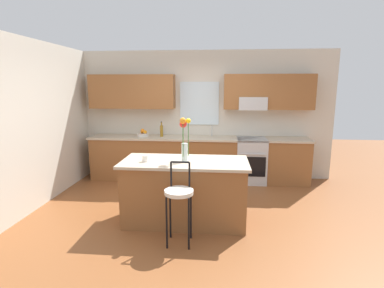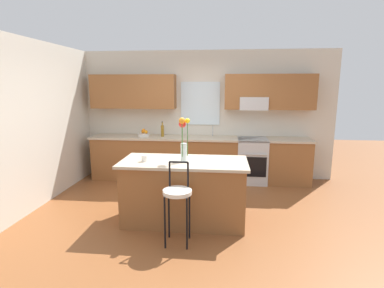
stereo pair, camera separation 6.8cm
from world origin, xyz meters
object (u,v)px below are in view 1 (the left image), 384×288
bar_stool_near (179,196)px  flower_vase (184,138)px  oven_range (251,160)px  kitchen_island (185,191)px  mug_ceramic (145,159)px  fruit_bowl_oranges (143,134)px  bottle_olive_oil (162,131)px

bar_stool_near → flower_vase: flower_vase is taller
oven_range → bar_stool_near: bearing=-113.8°
kitchen_island → flower_vase: flower_vase is taller
oven_range → mug_ceramic: mug_ceramic is taller
flower_vase → mug_ceramic: flower_vase is taller
bar_stool_near → flower_vase: (-0.00, 0.61, 0.62)m
fruit_bowl_oranges → bottle_olive_oil: bottle_olive_oil is taller
oven_range → bar_stool_near: (-1.15, -2.60, 0.18)m
bottle_olive_oil → bar_stool_near: bearing=-74.7°
oven_range → bottle_olive_oil: bearing=179.2°
mug_ceramic → fruit_bowl_oranges: size_ratio=0.37×
mug_ceramic → oven_range: bearing=50.6°
mug_ceramic → bottle_olive_oil: bottle_olive_oil is taller
flower_vase → bottle_olive_oil: size_ratio=1.97×
kitchen_island → bottle_olive_oil: (-0.72, 1.99, 0.58)m
fruit_bowl_oranges → bottle_olive_oil: 0.41m
bar_stool_near → flower_vase: bearing=90.2°
oven_range → flower_vase: 2.43m
bottle_olive_oil → mug_ceramic: bearing=-85.4°
oven_range → flower_vase: flower_vase is taller
oven_range → bottle_olive_oil: bottle_olive_oil is taller
fruit_bowl_oranges → bottle_olive_oil: (0.40, -0.00, 0.08)m
kitchen_island → flower_vase: size_ratio=2.88×
kitchen_island → fruit_bowl_oranges: size_ratio=7.51×
flower_vase → mug_ceramic: 0.63m
oven_range → mug_ceramic: size_ratio=10.22×
flower_vase → mug_ceramic: size_ratio=6.95×
oven_range → kitchen_island: 2.28m
mug_ceramic → bar_stool_near: bearing=-43.8°
oven_range → mug_ceramic: 2.72m
oven_range → bottle_olive_oil: (-1.87, 0.02, 0.59)m
oven_range → bottle_olive_oil: 1.96m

